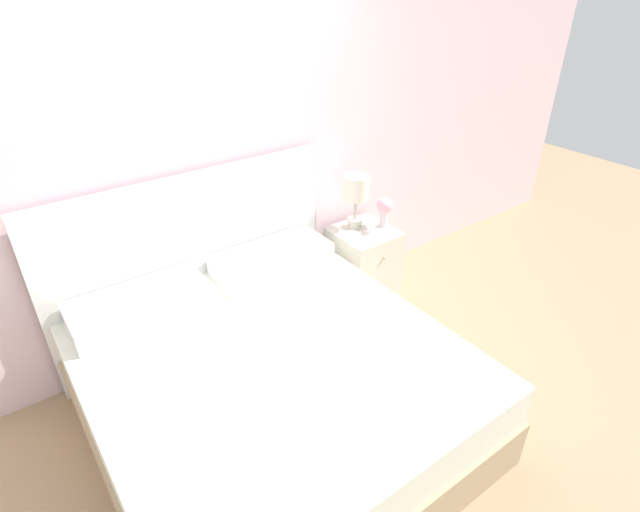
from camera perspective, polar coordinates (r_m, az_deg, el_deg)
ground_plane at (r=3.73m, az=-12.97°, el=-9.06°), size 12.00×12.00×0.00m
wall_back at (r=3.15m, az=-16.27°, el=10.27°), size 8.00×0.06×2.60m
bed at (r=2.90m, az=-6.02°, el=-13.85°), size 1.88×1.96×1.25m
nightstand at (r=3.92m, az=4.92°, el=-0.88°), size 0.44×0.47×0.58m
table_lamp at (r=3.71m, az=4.12°, el=7.35°), size 0.19×0.19×0.41m
flower_vase at (r=3.80m, az=7.37°, el=5.43°), size 0.12×0.12×0.23m
teacup at (r=3.74m, az=5.78°, el=2.95°), size 0.10×0.10×0.06m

